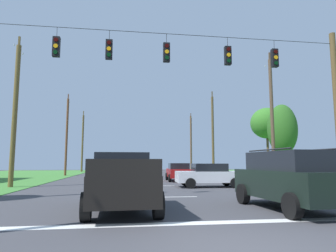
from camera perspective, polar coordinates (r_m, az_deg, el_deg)
The scene contains 20 objects.
ground_plane at distance 6.07m, azimuth 13.66°, elevation -22.17°, with size 120.00×120.00×0.00m, color #3D3D42.
stop_bar_stripe at distance 8.45m, azimuth 6.91°, elevation -17.86°, with size 15.26×0.45×0.01m, color white.
lane_dash_0 at distance 14.27m, azimuth 0.51°, elevation -13.38°, with size 0.15×2.50×0.01m, color white.
lane_dash_1 at distance 20.78m, azimuth -2.26°, elevation -11.33°, with size 0.15×2.50×0.01m, color white.
lane_dash_2 at distance 26.50m, azimuth -3.55°, elevation -10.36°, with size 0.15×2.50×0.01m, color white.
lane_dash_3 at distance 37.12m, azimuth -4.88°, elevation -9.35°, with size 0.15×2.50×0.01m, color white.
overhead_signal_span at distance 14.49m, azimuth 0.83°, elevation 5.85°, with size 17.65×0.31×8.49m.
pickup_truck at distance 10.62m, azimuth -8.86°, elevation -10.32°, with size 2.45×5.47×1.95m.
suv_black at distance 11.26m, azimuth 22.20°, elevation -9.22°, with size 2.38×4.88×2.05m.
distant_car_crossing_white at distance 19.90m, azimuth 7.89°, elevation -9.20°, with size 4.35×2.12×1.52m.
distant_car_oncoming at distance 31.86m, azimuth -7.47°, elevation -8.31°, with size 4.38×2.18×1.52m.
distant_car_far_parked at distance 26.13m, azimuth 2.04°, elevation -8.69°, with size 2.20×4.39×1.52m.
utility_pole_mid_right at distance 24.63m, azimuth 19.24°, elevation 1.51°, with size 0.27×1.65×10.31m.
utility_pole_far_right at distance 38.85m, azimuth 8.54°, elevation -1.52°, with size 0.31×1.86×10.79m.
utility_pole_near_left at distance 53.14m, azimuth 4.40°, elevation -3.11°, with size 0.33×1.90×10.29m.
utility_pole_far_left at distance 22.11m, azimuth -27.17°, elevation 2.34°, with size 0.31×1.72×10.08m.
utility_pole_distant_right at distance 38.00m, azimuth -18.75°, elevation -1.66°, with size 0.26×1.67×9.88m.
utility_pole_distant_left at distance 52.13m, azimuth -15.98°, elevation -2.89°, with size 0.30×1.91×10.21m.
tree_roadside_right at distance 29.71m, azimuth 20.96°, elevation -0.64°, with size 2.70×2.70×6.97m.
tree_roadside_far_right at distance 35.14m, azimuth 18.33°, elevation 0.48°, with size 3.59×3.59×7.65m.
Camera 1 is at (-2.12, -5.45, 1.62)m, focal length 31.96 mm.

